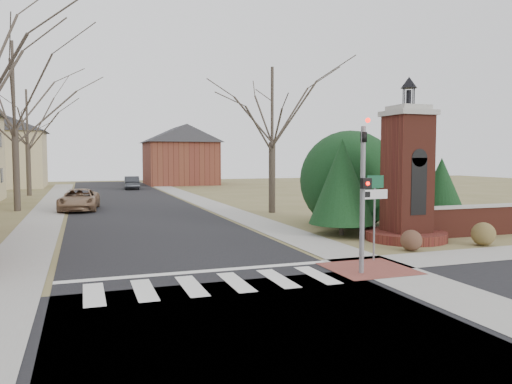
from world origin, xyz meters
name	(u,v)px	position (x,y,z in m)	size (l,w,h in m)	color
ground	(222,292)	(0.00, 0.00, 0.00)	(120.00, 120.00, 0.00)	brown
main_street	(134,207)	(0.00, 22.00, 0.01)	(8.00, 70.00, 0.01)	black
cross_street	(264,333)	(0.00, -3.00, 0.01)	(120.00, 8.00, 0.01)	black
crosswalk_zone	(214,284)	(0.00, 0.80, 0.01)	(8.00, 2.20, 0.02)	silver
stop_bar	(201,272)	(0.00, 2.30, 0.01)	(8.00, 0.35, 0.02)	silver
sidewalk_right_main	(210,204)	(5.20, 22.00, 0.01)	(2.00, 60.00, 0.02)	gray
sidewalk_left	(49,210)	(-5.20, 22.00, 0.01)	(2.00, 60.00, 0.02)	gray
curb_apron	(369,269)	(4.80, 1.00, 0.01)	(2.40, 2.40, 0.02)	brown
traffic_signal_pole	(363,184)	(4.30, 0.57, 2.59)	(0.28, 0.41, 4.50)	slate
sign_post	(375,201)	(5.59, 1.99, 1.95)	(0.90, 0.07, 2.75)	slate
brick_gate_monument	(407,186)	(9.00, 4.99, 2.17)	(3.20, 3.20, 6.47)	maroon
brick_garden_wall	(494,219)	(13.50, 5.00, 0.66)	(7.50, 0.50, 1.30)	maroon
house_distant_right	(180,154)	(7.99, 47.99, 3.65)	(8.80, 8.80, 7.30)	#5F291F
evergreen_near	(342,181)	(7.20, 7.00, 2.30)	(2.80, 2.80, 4.10)	#473D33
evergreen_mid	(392,173)	(10.50, 8.20, 2.60)	(3.40, 3.40, 4.70)	#473D33
evergreen_far	(441,188)	(12.50, 7.20, 1.90)	(2.40, 2.40, 3.30)	#473D33
evergreen_mass	(350,176)	(9.00, 9.50, 2.40)	(4.80, 4.80, 4.80)	black
bare_tree_1	(13,79)	(-7.00, 22.00, 8.03)	(8.40, 8.40, 11.64)	#473D33
bare_tree_2	(27,113)	(-7.50, 35.00, 7.03)	(7.35, 7.35, 10.19)	#473D33
bare_tree_3	(272,100)	(7.50, 16.00, 6.69)	(7.00, 7.00, 9.70)	#473D33
pickup_truck	(79,200)	(-3.40, 21.12, 0.67)	(2.21, 4.79, 1.33)	#866549
distant_car	(132,183)	(1.60, 40.68, 0.67)	(1.41, 4.05, 1.33)	#313338
dry_shrub_left	(411,240)	(7.78, 3.00, 0.38)	(0.76, 0.76, 0.76)	#523525
dry_shrub_right	(483,234)	(11.00, 3.00, 0.44)	(0.88, 0.88, 0.88)	brown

